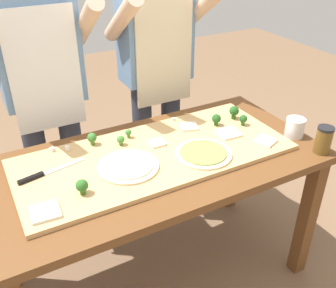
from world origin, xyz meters
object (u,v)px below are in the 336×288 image
at_px(broccoli_floret_back_mid, 234,111).
at_px(broccoli_floret_front_mid, 92,138).
at_px(pizza_slice_far_right, 157,143).
at_px(pizza_slice_near_right, 45,212).
at_px(broccoli_floret_center_right, 121,140).
at_px(pizza_slice_near_left, 189,127).
at_px(pizza_whole_cheese_artichoke, 128,166).
at_px(cheese_crumble_b, 173,119).
at_px(cheese_crumble_a, 52,149).
at_px(cook_right, 156,63).
at_px(cheese_crumble_c, 67,148).
at_px(flour_cup, 295,128).
at_px(sauce_jar, 324,140).
at_px(chefs_knife, 43,174).
at_px(pizza_slice_center, 265,141).
at_px(broccoli_floret_back_right, 128,133).
at_px(cook_left, 43,83).
at_px(broccoli_floret_center_left, 82,186).
at_px(prep_table, 156,178).
at_px(broccoli_floret_front_right, 243,119).
at_px(pizza_slice_far_left, 229,133).
at_px(pizza_whole_pesto_green, 203,153).

xyz_separation_m(broccoli_floret_back_mid, broccoli_floret_front_mid, (-0.75, 0.10, -0.01)).
bearing_deg(broccoli_floret_back_mid, pizza_slice_far_right, -175.10).
relative_size(pizza_slice_near_right, broccoli_floret_center_right, 2.14).
bearing_deg(pizza_slice_near_left, pizza_whole_cheese_artichoke, -156.34).
height_order(broccoli_floret_front_mid, cheese_crumble_b, broccoli_floret_front_mid).
height_order(cheese_crumble_a, cook_right, cook_right).
height_order(pizza_slice_far_right, cheese_crumble_c, cheese_crumble_c).
relative_size(flour_cup, sauce_jar, 0.72).
relative_size(broccoli_floret_center_right, cheese_crumble_c, 2.46).
relative_size(chefs_knife, cheese_crumble_b, 20.08).
bearing_deg(cheese_crumble_a, broccoli_floret_front_mid, -9.75).
height_order(pizza_slice_far_right, sauce_jar, sauce_jar).
distance_m(pizza_slice_center, sauce_jar, 0.26).
height_order(pizza_slice_near_right, broccoli_floret_front_mid, broccoli_floret_front_mid).
relative_size(pizza_slice_near_right, broccoli_floret_back_right, 2.33).
bearing_deg(cook_left, cheese_crumble_a, -101.63).
height_order(pizza_slice_near_left, pizza_slice_center, same).
xyz_separation_m(broccoli_floret_back_right, sauce_jar, (0.75, -0.52, 0.02)).
xyz_separation_m(broccoli_floret_center_left, cheese_crumble_b, (0.62, 0.38, -0.03)).
bearing_deg(broccoli_floret_center_right, broccoli_floret_center_left, -135.15).
xyz_separation_m(prep_table, cook_right, (0.31, 0.60, 0.33)).
distance_m(broccoli_floret_front_mid, cheese_crumble_a, 0.19).
bearing_deg(broccoli_floret_back_right, prep_table, -77.65).
bearing_deg(prep_table, broccoli_floret_back_right, 102.35).
relative_size(broccoli_floret_center_left, cheese_crumble_c, 3.21).
bearing_deg(cheese_crumble_a, chefs_knife, -115.87).
bearing_deg(broccoli_floret_center_left, pizza_whole_cheese_artichoke, 20.00).
xyz_separation_m(chefs_knife, cheese_crumble_a, (0.08, 0.17, 0.00)).
bearing_deg(broccoli_floret_center_left, pizza_slice_far_right, 24.99).
bearing_deg(cook_right, broccoli_floret_front_right, -68.84).
relative_size(broccoli_floret_back_mid, cheese_crumble_a, 3.83).
bearing_deg(broccoli_floret_front_right, pizza_slice_far_right, 174.94).
xyz_separation_m(pizza_slice_far_left, pizza_slice_near_right, (-0.94, -0.16, 0.00)).
distance_m(pizza_slice_far_left, pizza_slice_near_right, 0.95).
bearing_deg(broccoli_floret_front_mid, broccoli_floret_back_mid, -7.56).
xyz_separation_m(broccoli_floret_front_right, cheese_crumble_b, (-0.29, 0.22, -0.03)).
xyz_separation_m(broccoli_floret_front_right, cook_right, (-0.22, 0.56, 0.17)).
distance_m(flour_cup, cook_right, 0.86).
bearing_deg(cook_left, broccoli_floret_center_right, -62.51).
distance_m(broccoli_floret_center_right, broccoli_floret_back_right, 0.08).
bearing_deg(broccoli_floret_back_mid, pizza_whole_pesto_green, -146.19).
height_order(cheese_crumble_b, cheese_crumble_c, cheese_crumble_c).
distance_m(broccoli_floret_back_right, sauce_jar, 0.92).
bearing_deg(chefs_knife, cheese_crumble_c, 44.93).
bearing_deg(broccoli_floret_front_right, pizza_slice_near_right, -169.18).
height_order(chefs_knife, broccoli_floret_back_mid, broccoli_floret_back_mid).
xyz_separation_m(pizza_whole_pesto_green, cook_right, (0.12, 0.70, 0.19)).
relative_size(pizza_whole_pesto_green, sauce_jar, 1.97).
bearing_deg(prep_table, pizza_slice_center, -15.86).
relative_size(pizza_whole_cheese_artichoke, flour_cup, 2.82).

